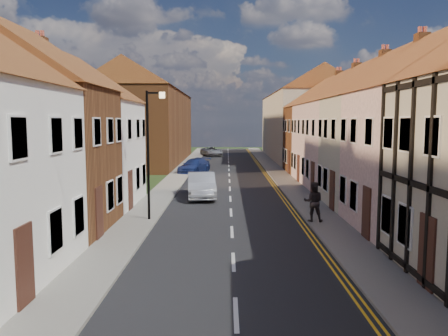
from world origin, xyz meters
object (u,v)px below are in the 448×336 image
car_mid (201,185)px  car_far (194,166)px  lamppost (150,147)px  car_distant (211,151)px  pedestrian_right (313,202)px

car_mid → car_far: bearing=90.8°
lamppost → car_distant: 39.68m
car_far → car_distant: (0.89, 19.90, -0.00)m
car_mid → car_far: size_ratio=1.05×
lamppost → pedestrian_right: bearing=-3.1°
lamppost → pedestrian_right: lamppost is taller
car_distant → car_mid: bearing=-108.3°
car_mid → lamppost: bearing=-112.4°
car_mid → car_far: car_mid is taller
car_far → car_mid: bearing=-64.2°
lamppost → car_distant: bearing=87.8°
car_distant → pedestrian_right: size_ratio=2.53×
lamppost → car_far: lamppost is taller
car_mid → car_distant: (-0.51, 33.02, -0.13)m
car_far → car_distant: bearing=107.1°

